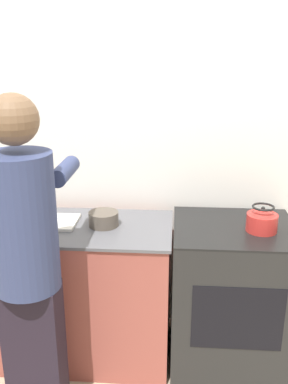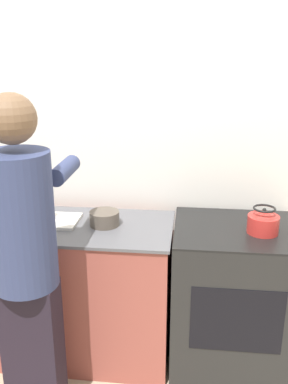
% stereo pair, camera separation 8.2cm
% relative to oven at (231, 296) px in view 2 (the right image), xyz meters
% --- Properties ---
extents(ground_plane, '(12.00, 12.00, 0.00)m').
position_rel_oven_xyz_m(ground_plane, '(-0.67, -0.31, -0.45)').
color(ground_plane, tan).
extents(wall_back, '(8.00, 0.05, 2.60)m').
position_rel_oven_xyz_m(wall_back, '(-0.67, 0.38, 0.85)').
color(wall_back, white).
rests_on(wall_back, ground_plane).
extents(counter, '(1.34, 0.59, 0.89)m').
position_rel_oven_xyz_m(counter, '(-1.04, -0.03, -0.00)').
color(counter, '#9E4C42').
rests_on(counter, ground_plane).
extents(oven, '(0.72, 0.63, 0.90)m').
position_rel_oven_xyz_m(oven, '(0.00, 0.00, 0.00)').
color(oven, black).
rests_on(oven, ground_plane).
extents(person, '(0.36, 0.59, 1.71)m').
position_rel_oven_xyz_m(person, '(-1.05, -0.55, 0.49)').
color(person, black).
rests_on(person, ground_plane).
extents(cutting_board, '(0.29, 0.25, 0.02)m').
position_rel_oven_xyz_m(cutting_board, '(-1.09, -0.00, 0.45)').
color(cutting_board, silver).
rests_on(cutting_board, counter).
extents(knife, '(0.22, 0.14, 0.01)m').
position_rel_oven_xyz_m(knife, '(-1.12, 0.00, 0.46)').
color(knife, silver).
rests_on(knife, cutting_board).
extents(kettle, '(0.18, 0.18, 0.15)m').
position_rel_oven_xyz_m(kettle, '(0.14, -0.05, 0.51)').
color(kettle, red).
rests_on(kettle, oven).
extents(bowl_mixing, '(0.18, 0.18, 0.09)m').
position_rel_oven_xyz_m(bowl_mixing, '(-0.77, -0.01, 0.48)').
color(bowl_mixing, brown).
rests_on(bowl_mixing, counter).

